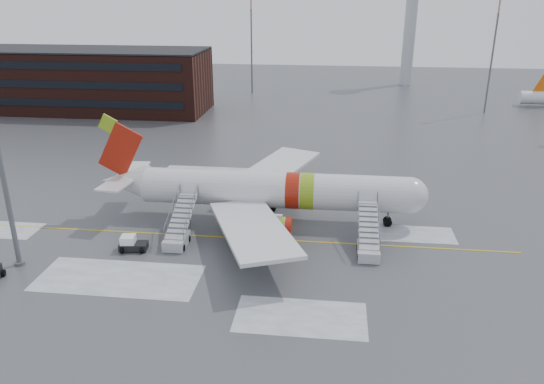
# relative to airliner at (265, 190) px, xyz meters

# --- Properties ---
(ground) EXTENTS (260.00, 260.00, 0.00)m
(ground) POSITION_rel_airliner_xyz_m (-4.97, -3.82, -3.42)
(ground) COLOR #494C4F
(ground) RESTS_ON ground
(airliner) EXTENTS (35.03, 32.97, 11.18)m
(airliner) POSITION_rel_airliner_xyz_m (0.00, 0.00, 0.00)
(airliner) COLOR silver
(airliner) RESTS_ON ground
(airstair_fwd) EXTENTS (2.05, 7.70, 3.48)m
(airstair_fwd) POSITION_rel_airliner_xyz_m (10.59, -6.54, -2.35)
(airstair_fwd) COLOR #ADAFB5
(airstair_fwd) RESTS_ON ground
(airstair_aft) EXTENTS (2.05, 7.70, 3.48)m
(airstair_aft) POSITION_rel_airliner_xyz_m (-7.71, -6.54, -2.35)
(airstair_aft) COLOR #A1A2A7
(airstair_aft) RESTS_ON ground
(pushback_tug) EXTENTS (2.73, 2.18, 1.48)m
(pushback_tug) POSITION_rel_airliner_xyz_m (-11.73, -8.61, -2.76)
(pushback_tug) COLOR black
(pushback_tug) RESTS_ON ground
(terminal_building) EXTENTS (62.00, 16.11, 12.30)m
(terminal_building) POSITION_rel_airliner_xyz_m (-49.97, 51.16, 2.78)
(terminal_building) COLOR #3F1E16
(terminal_building) RESTS_ON ground
(control_tower) EXTENTS (6.40, 6.40, 30.00)m
(control_tower) POSITION_rel_airliner_xyz_m (25.03, 91.18, 15.33)
(control_tower) COLOR #B2B5BA
(control_tower) RESTS_ON ground
(light_mast_far_ne) EXTENTS (1.20, 1.20, 24.25)m
(light_mast_far_ne) POSITION_rel_airliner_xyz_m (37.03, 58.18, 10.42)
(light_mast_far_ne) COLOR #595B60
(light_mast_far_ne) RESTS_ON ground
(light_mast_far_n) EXTENTS (1.20, 1.20, 24.25)m
(light_mast_far_n) POSITION_rel_airliner_xyz_m (-12.97, 74.18, 10.42)
(light_mast_far_n) COLOR #595B60
(light_mast_far_n) RESTS_ON ground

